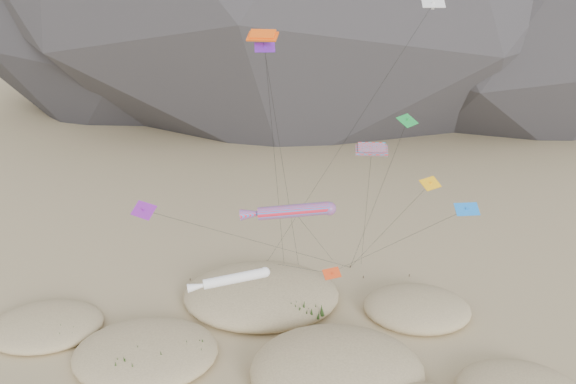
{
  "coord_description": "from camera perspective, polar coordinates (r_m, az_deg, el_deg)",
  "views": [
    {
      "loc": [
        -0.84,
        -33.82,
        30.63
      ],
      "look_at": [
        -0.83,
        12.0,
        13.99
      ],
      "focal_mm": 35.0,
      "sensor_mm": 36.0,
      "label": 1
    }
  ],
  "objects": [
    {
      "name": "white_tube_kite",
      "position": [
        45.14,
        -5.81,
        -8.81
      ],
      "size": [
        6.95,
        20.74,
        9.65
      ],
      "color": "white",
      "rests_on": "ground"
    },
    {
      "name": "kite_stakes",
      "position": [
        64.36,
        2.19,
        -8.33
      ],
      "size": [
        24.7,
        6.08,
        0.3
      ],
      "color": "#3F2D1E",
      "rests_on": "ground"
    },
    {
      "name": "dunes",
      "position": [
        48.35,
        -1.41,
        -18.22
      ],
      "size": [
        51.86,
        40.02,
        4.4
      ],
      "color": "#CCB789",
      "rests_on": "ground"
    },
    {
      "name": "delta_kites",
      "position": [
        48.22,
        5.86,
        3.9
      ],
      "size": [
        28.25,
        19.43,
        29.72
      ],
      "color": "silver",
      "rests_on": "ground"
    },
    {
      "name": "rainbow_tube_kite",
      "position": [
        47.97,
        0.23,
        -1.96
      ],
      "size": [
        9.54,
        16.67,
        13.65
      ],
      "color": "#FF1A2E",
      "rests_on": "ground"
    },
    {
      "name": "orange_parafoil",
      "position": [
        48.56,
        -2.55,
        15.23
      ],
      "size": [
        4.76,
        11.72,
        27.47
      ],
      "color": "#FA530D",
      "rests_on": "ground"
    },
    {
      "name": "dune_grass",
      "position": [
        47.51,
        -0.42,
        -18.82
      ],
      "size": [
        42.34,
        28.57,
        1.58
      ],
      "color": "black",
      "rests_on": "ground"
    },
    {
      "name": "multi_parafoil",
      "position": [
        44.92,
        8.49,
        4.13
      ],
      "size": [
        3.37,
        17.44,
        19.24
      ],
      "color": "#FF1F1A",
      "rests_on": "ground"
    }
  ]
}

